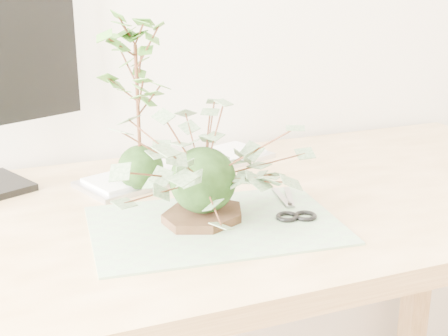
{
  "coord_description": "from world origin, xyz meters",
  "views": [
    {
      "loc": [
        -0.36,
        0.23,
        1.16
      ],
      "look_at": [
        0.0,
        1.14,
        0.84
      ],
      "focal_mm": 50.0,
      "sensor_mm": 36.0,
      "label": 1
    }
  ],
  "objects": [
    {
      "name": "cutting_mat",
      "position": [
        -0.02,
        1.14,
        0.74
      ],
      "size": [
        0.44,
        0.32,
        0.0
      ],
      "primitive_type": "cube",
      "rotation": [
        0.0,
        0.0,
        -0.1
      ],
      "color": "gray",
      "rests_on": "desk"
    },
    {
      "name": "stone_dish",
      "position": [
        -0.03,
        1.16,
        0.75
      ],
      "size": [
        0.21,
        0.21,
        0.01
      ],
      "primitive_type": "cylinder",
      "rotation": [
        0.0,
        0.0,
        0.42
      ],
      "color": "black",
      "rests_on": "cutting_mat"
    },
    {
      "name": "ivy_kokedama",
      "position": [
        -0.03,
        1.16,
        0.87
      ],
      "size": [
        0.33,
        0.33,
        0.23
      ],
      "rotation": [
        0.0,
        0.0,
        0.05
      ],
      "color": "black",
      "rests_on": "stone_dish"
    },
    {
      "name": "keyboard",
      "position": [
        0.02,
        1.44,
        0.75
      ],
      "size": [
        0.47,
        0.27,
        0.02
      ],
      "rotation": [
        0.0,
        0.0,
        0.34
      ],
      "color": "#B8B8C0",
      "rests_on": "desk"
    },
    {
      "name": "maple_kokedama",
      "position": [
        -0.09,
        1.36,
        1.0
      ],
      "size": [
        0.2,
        0.2,
        0.37
      ],
      "rotation": [
        0.0,
        0.0,
        0.03
      ],
      "color": "black",
      "rests_on": "desk"
    },
    {
      "name": "desk",
      "position": [
        0.02,
        1.23,
        0.65
      ],
      "size": [
        1.6,
        0.7,
        0.74
      ],
      "color": "beige",
      "rests_on": "ground_plane"
    },
    {
      "name": "scissors",
      "position": [
        0.13,
        1.13,
        0.75
      ],
      "size": [
        0.08,
        0.17,
        0.01
      ],
      "rotation": [
        0.0,
        0.0,
        -0.27
      ],
      "color": "gray",
      "rests_on": "cutting_mat"
    }
  ]
}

